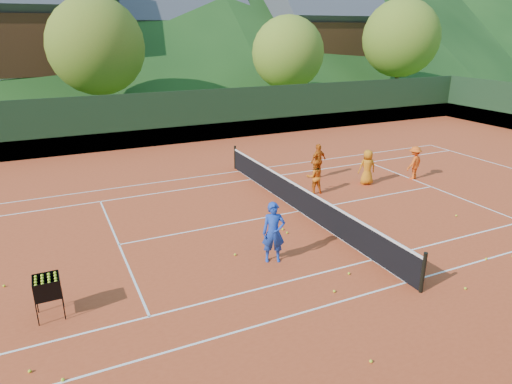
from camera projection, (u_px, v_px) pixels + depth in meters
name	position (u px, v px, depth m)	size (l,w,h in m)	color
ground	(299.00, 212.00, 16.55)	(400.00, 400.00, 0.00)	#2E561A
clay_court	(299.00, 211.00, 16.54)	(40.00, 24.00, 0.02)	#AF3C1C
coach	(274.00, 232.00, 12.70)	(0.64, 0.42, 1.76)	#1A3DAE
student_a	(314.00, 177.00, 18.15)	(0.67, 0.52, 1.38)	orange
student_b	(318.00, 161.00, 20.10)	(0.89, 0.37, 1.52)	#D56112
student_c	(367.00, 167.00, 19.20)	(0.73, 0.47, 1.49)	orange
student_d	(414.00, 163.00, 19.90)	(0.95, 0.54, 1.46)	#F25815
tennis_ball_3	(334.00, 291.00, 11.41)	(0.07, 0.07, 0.07)	#CAE626
tennis_ball_4	(287.00, 233.00, 14.71)	(0.07, 0.07, 0.07)	#CAE626
tennis_ball_5	(4.00, 286.00, 11.65)	(0.07, 0.07, 0.07)	#CAE626
tennis_ball_6	(63.00, 380.00, 8.53)	(0.07, 0.07, 0.07)	#CAE626
tennis_ball_7	(283.00, 229.00, 14.96)	(0.07, 0.07, 0.07)	#CAE626
tennis_ball_10	(371.00, 361.00, 9.00)	(0.07, 0.07, 0.07)	#CAE626
tennis_ball_11	(349.00, 273.00, 12.25)	(0.07, 0.07, 0.07)	#CAE626
tennis_ball_12	(401.00, 271.00, 12.36)	(0.07, 0.07, 0.07)	#CAE626
tennis_ball_14	(456.00, 216.00, 16.06)	(0.07, 0.07, 0.07)	#CAE626
tennis_ball_15	(30.00, 371.00, 8.74)	(0.07, 0.07, 0.07)	#CAE626
tennis_ball_17	(465.00, 288.00, 11.54)	(0.07, 0.07, 0.07)	#CAE626
tennis_ball_18	(235.00, 255.00, 13.27)	(0.07, 0.07, 0.07)	#CAE626
tennis_ball_20	(486.00, 259.00, 13.03)	(0.07, 0.07, 0.07)	#CAE626
court_lines	(299.00, 211.00, 16.54)	(23.83, 11.03, 0.00)	white
tennis_net	(300.00, 198.00, 16.37)	(0.10, 12.07, 1.10)	black
perimeter_fence	(301.00, 178.00, 16.12)	(40.40, 24.24, 3.00)	black
ball_hopper	(47.00, 288.00, 10.24)	(0.57, 0.57, 1.00)	black
chalet_left	(1.00, 38.00, 36.16)	(13.80, 9.93, 12.92)	beige
chalet_mid	(182.00, 43.00, 46.24)	(12.65, 8.82, 11.45)	beige
chalet_right	(320.00, 39.00, 48.38)	(11.50, 8.82, 11.91)	beige
tree_b	(96.00, 46.00, 30.22)	(6.40, 6.40, 8.40)	#402919
tree_c	(288.00, 53.00, 35.23)	(5.60, 5.60, 7.35)	#41281A
tree_d	(401.00, 38.00, 40.58)	(6.80, 6.80, 8.93)	#412A1A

